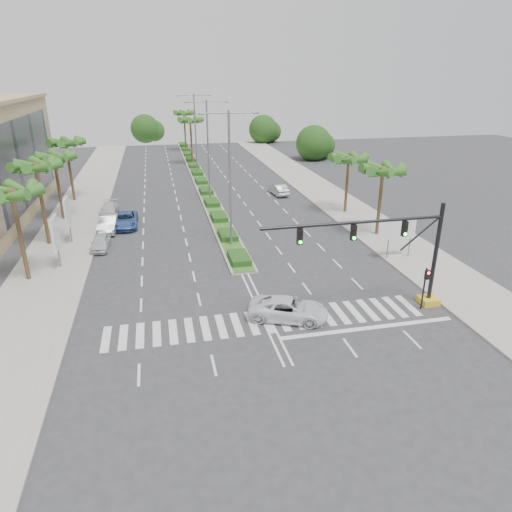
{
  "coord_description": "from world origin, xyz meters",
  "views": [
    {
      "loc": [
        -6.22,
        -24.96,
        14.93
      ],
      "look_at": [
        0.11,
        3.9,
        3.0
      ],
      "focal_mm": 32.0,
      "sensor_mm": 36.0,
      "label": 1
    }
  ],
  "objects_px": {
    "car_parked_b": "(109,223)",
    "car_crossing": "(289,309)",
    "car_right": "(279,189)",
    "car_parked_d": "(109,209)",
    "car_parked_c": "(125,220)",
    "car_parked_a": "(100,243)"
  },
  "relations": [
    {
      "from": "car_parked_b",
      "to": "car_crossing",
      "type": "xyz_separation_m",
      "value": [
        12.77,
        -21.02,
        -0.08
      ]
    },
    {
      "from": "car_right",
      "to": "car_parked_d",
      "type": "bearing_deg",
      "value": 6.79
    },
    {
      "from": "car_parked_b",
      "to": "car_crossing",
      "type": "distance_m",
      "value": 24.59
    },
    {
      "from": "car_parked_d",
      "to": "car_crossing",
      "type": "height_order",
      "value": "car_crossing"
    },
    {
      "from": "car_parked_b",
      "to": "car_parked_c",
      "type": "bearing_deg",
      "value": 35.53
    },
    {
      "from": "car_crossing",
      "to": "car_parked_a",
      "type": "bearing_deg",
      "value": 62.68
    },
    {
      "from": "car_parked_c",
      "to": "car_parked_d",
      "type": "bearing_deg",
      "value": 112.5
    },
    {
      "from": "car_crossing",
      "to": "car_right",
      "type": "distance_m",
      "value": 32.47
    },
    {
      "from": "car_parked_d",
      "to": "car_crossing",
      "type": "xyz_separation_m",
      "value": [
        13.23,
        -26.96,
        0.07
      ]
    },
    {
      "from": "car_parked_b",
      "to": "car_parked_d",
      "type": "distance_m",
      "value": 5.97
    },
    {
      "from": "car_crossing",
      "to": "car_right",
      "type": "height_order",
      "value": "car_crossing"
    },
    {
      "from": "car_parked_c",
      "to": "car_crossing",
      "type": "relative_size",
      "value": 1.02
    },
    {
      "from": "car_parked_a",
      "to": "car_parked_c",
      "type": "bearing_deg",
      "value": 75.74
    },
    {
      "from": "car_parked_a",
      "to": "car_parked_b",
      "type": "distance_m",
      "value": 5.28
    },
    {
      "from": "car_parked_a",
      "to": "car_parked_b",
      "type": "xyz_separation_m",
      "value": [
        0.35,
        5.27,
        0.16
      ]
    },
    {
      "from": "car_parked_a",
      "to": "car_right",
      "type": "xyz_separation_m",
      "value": [
        20.91,
        15.78,
        0.06
      ]
    },
    {
      "from": "car_parked_a",
      "to": "car_parked_c",
      "type": "xyz_separation_m",
      "value": [
        1.94,
        6.24,
        0.09
      ]
    },
    {
      "from": "car_parked_d",
      "to": "car_crossing",
      "type": "distance_m",
      "value": 30.03
    },
    {
      "from": "car_parked_c",
      "to": "car_parked_d",
      "type": "xyz_separation_m",
      "value": [
        -2.04,
        4.98,
        -0.09
      ]
    },
    {
      "from": "car_parked_b",
      "to": "car_parked_d",
      "type": "height_order",
      "value": "car_parked_b"
    },
    {
      "from": "car_right",
      "to": "car_parked_b",
      "type": "bearing_deg",
      "value": 21.62
    },
    {
      "from": "car_parked_a",
      "to": "car_right",
      "type": "relative_size",
      "value": 0.88
    }
  ]
}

